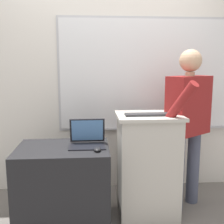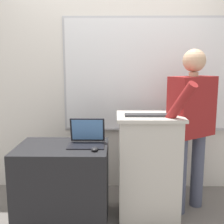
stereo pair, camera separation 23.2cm
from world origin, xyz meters
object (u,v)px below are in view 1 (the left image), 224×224
side_desk (64,186)px  lectern_podium (148,165)px  person_presenter (188,118)px  laptop (87,136)px  computer_mouse_by_laptop (97,149)px  wireless_keyboard (148,114)px

side_desk → lectern_podium: bearing=9.2°
person_presenter → laptop: bearing=156.4°
laptop → lectern_podium: bearing=6.5°
person_presenter → computer_mouse_by_laptop: person_presenter is taller
laptop → wireless_keyboard: wireless_keyboard is taller
lectern_podium → computer_mouse_by_laptop: lectern_podium is taller
lectern_podium → side_desk: bearing=-170.8°
wireless_keyboard → computer_mouse_by_laptop: bearing=-156.7°
person_presenter → wireless_keyboard: size_ratio=3.81×
wireless_keyboard → lectern_podium: bearing=72.9°
person_presenter → wireless_keyboard: 0.49m
side_desk → computer_mouse_by_laptop: (0.31, -0.14, 0.39)m
side_desk → wireless_keyboard: bearing=4.8°
lectern_podium → side_desk: 0.83m
lectern_podium → person_presenter: person_presenter is taller
person_presenter → wireless_keyboard: (-0.45, -0.18, 0.07)m
wireless_keyboard → computer_mouse_by_laptop: (-0.48, -0.20, -0.26)m
computer_mouse_by_laptop → side_desk: bearing=155.6°
laptop → computer_mouse_by_laptop: laptop is taller
person_presenter → lectern_podium: bearing=161.6°
side_desk → person_presenter: (1.23, 0.25, 0.57)m
side_desk → computer_mouse_by_laptop: computer_mouse_by_laptop is taller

